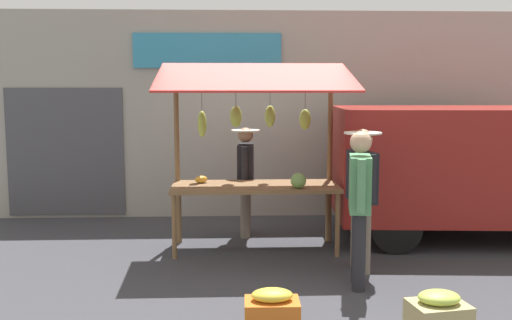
% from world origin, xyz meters
% --- Properties ---
extents(ground_plane, '(40.00, 40.00, 0.00)m').
position_xyz_m(ground_plane, '(0.00, 0.00, 0.00)').
color(ground_plane, '#38383D').
extents(street_backdrop, '(9.00, 0.30, 3.40)m').
position_xyz_m(street_backdrop, '(0.07, -2.20, 1.70)').
color(street_backdrop, '#9E998E').
rests_on(street_backdrop, ground).
extents(market_stall, '(2.50, 1.46, 2.50)m').
position_xyz_m(market_stall, '(-0.00, -0.01, 1.54)').
color(market_stall, brown).
rests_on(market_stall, ground).
extents(vendor_with_sunhat, '(0.41, 0.68, 1.59)m').
position_xyz_m(vendor_with_sunhat, '(0.10, -0.75, 0.93)').
color(vendor_with_sunhat, '#726656').
rests_on(vendor_with_sunhat, ground).
extents(shopper_in_grey_tee, '(0.30, 0.71, 1.71)m').
position_xyz_m(shopper_in_grey_tee, '(-1.06, 1.53, 1.00)').
color(shopper_in_grey_tee, '#232328').
rests_on(shopper_in_grey_tee, ground).
extents(shopper_in_striped_shirt, '(0.44, 0.71, 1.69)m').
position_xyz_m(shopper_in_striped_shirt, '(-1.21, 0.96, 1.00)').
color(shopper_in_striped_shirt, '#726656').
rests_on(shopper_in_striped_shirt, ground).
extents(parked_van, '(4.52, 2.16, 1.88)m').
position_xyz_m(parked_van, '(-3.24, -0.48, 1.12)').
color(parked_van, maroon).
rests_on(parked_van, ground).
extents(produce_crate_near, '(0.50, 0.35, 0.38)m').
position_xyz_m(produce_crate_near, '(-0.04, 2.63, 0.17)').
color(produce_crate_near, '#D1661E').
rests_on(produce_crate_near, ground).
extents(produce_crate_side, '(0.54, 0.45, 0.45)m').
position_xyz_m(produce_crate_side, '(-1.45, 2.95, 0.21)').
color(produce_crate_side, tan).
rests_on(produce_crate_side, ground).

